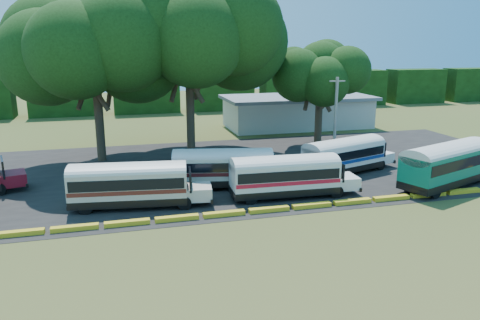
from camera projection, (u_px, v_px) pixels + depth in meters
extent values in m
plane|color=#344B19|center=(204.00, 224.00, 28.41)|extent=(160.00, 160.00, 0.00)
cube|color=black|center=(189.00, 172.00, 39.89)|extent=(64.00, 24.00, 0.02)
cube|color=gold|center=(19.00, 233.00, 26.68)|extent=(2.70, 0.45, 0.30)
cube|color=gold|center=(75.00, 228.00, 27.43)|extent=(2.70, 0.45, 0.30)
cube|color=gold|center=(127.00, 223.00, 28.18)|extent=(2.70, 0.45, 0.30)
cube|color=gold|center=(177.00, 218.00, 28.93)|extent=(2.70, 0.45, 0.30)
cube|color=gold|center=(224.00, 214.00, 29.68)|extent=(2.70, 0.45, 0.30)
cube|color=gold|center=(269.00, 210.00, 30.43)|extent=(2.70, 0.45, 0.30)
cube|color=gold|center=(312.00, 206.00, 31.18)|extent=(2.70, 0.45, 0.30)
cube|color=gold|center=(352.00, 202.00, 31.93)|extent=(2.70, 0.45, 0.30)
cube|color=gold|center=(391.00, 198.00, 32.68)|extent=(2.70, 0.45, 0.30)
cube|color=gold|center=(428.00, 195.00, 33.43)|extent=(2.70, 0.45, 0.30)
cube|color=gold|center=(464.00, 191.00, 34.18)|extent=(2.70, 0.45, 0.30)
cube|color=#B8B4A9|center=(297.00, 113.00, 60.56)|extent=(18.00, 8.00, 3.60)
cube|color=#585A60|center=(298.00, 98.00, 60.07)|extent=(19.00, 9.00, 0.40)
cube|color=black|center=(64.00, 95.00, 69.62)|extent=(10.00, 4.00, 6.00)
cube|color=black|center=(146.00, 93.00, 72.62)|extent=(10.00, 4.00, 6.00)
cube|color=black|center=(222.00, 91.00, 75.62)|extent=(10.00, 4.00, 6.00)
cube|color=black|center=(291.00, 89.00, 78.63)|extent=(10.00, 4.00, 6.00)
cube|color=black|center=(355.00, 88.00, 81.63)|extent=(10.00, 4.00, 6.00)
cube|color=black|center=(415.00, 86.00, 84.63)|extent=(10.00, 4.00, 6.00)
cube|color=black|center=(471.00, 84.00, 87.63)|extent=(10.00, 4.00, 6.00)
cube|color=maroon|center=(13.00, 178.00, 34.73)|extent=(2.18, 2.46, 0.91)
cube|color=black|center=(3.00, 167.00, 34.22)|extent=(0.66, 2.18, 1.32)
cube|color=black|center=(26.00, 182.00, 35.20)|extent=(0.73, 2.32, 0.29)
cylinder|color=black|center=(184.00, 203.00, 30.71)|extent=(0.95, 0.37, 0.93)
cylinder|color=black|center=(184.00, 194.00, 32.62)|extent=(0.95, 0.37, 0.93)
cylinder|color=black|center=(86.00, 208.00, 29.90)|extent=(0.95, 0.37, 0.93)
cylinder|color=black|center=(91.00, 198.00, 31.80)|extent=(0.95, 0.37, 0.93)
cube|color=black|center=(130.00, 199.00, 31.16)|extent=(7.82, 3.26, 0.51)
cube|color=beige|center=(129.00, 183.00, 30.89)|extent=(7.82, 3.26, 1.69)
cube|color=black|center=(129.00, 180.00, 30.84)|extent=(7.53, 3.27, 0.71)
cube|color=#591D17|center=(129.00, 188.00, 30.98)|extent=(7.75, 3.28, 0.28)
ellipsoid|color=beige|center=(128.00, 171.00, 30.69)|extent=(7.82, 3.26, 1.04)
cube|color=beige|center=(199.00, 192.00, 31.69)|extent=(1.91, 2.23, 0.88)
cube|color=black|center=(190.00, 179.00, 31.40)|extent=(0.41, 2.13, 1.27)
cube|color=black|center=(211.00, 197.00, 31.89)|extent=(0.45, 2.27, 0.28)
cube|color=black|center=(72.00, 203.00, 30.70)|extent=(0.45, 2.27, 0.28)
cylinder|color=black|center=(271.00, 185.00, 34.72)|extent=(0.94, 0.43, 0.91)
cylinder|color=black|center=(268.00, 177.00, 36.60)|extent=(0.94, 0.43, 0.91)
cylinder|color=black|center=(188.00, 186.00, 34.36)|extent=(0.94, 0.43, 0.91)
cylinder|color=black|center=(189.00, 179.00, 36.24)|extent=(0.94, 0.43, 0.91)
cube|color=black|center=(223.00, 180.00, 35.42)|extent=(7.73, 3.71, 0.50)
cube|color=silver|center=(223.00, 166.00, 35.16)|extent=(7.73, 3.71, 1.66)
cube|color=black|center=(223.00, 164.00, 35.11)|extent=(7.45, 3.70, 0.70)
cube|color=#501416|center=(223.00, 171.00, 35.24)|extent=(7.67, 3.73, 0.27)
ellipsoid|color=beige|center=(223.00, 156.00, 34.95)|extent=(7.73, 3.71, 1.02)
cube|color=silver|center=(282.00, 176.00, 35.61)|extent=(2.00, 2.28, 0.86)
cube|color=black|center=(275.00, 165.00, 35.36)|extent=(0.55, 2.07, 1.24)
cube|color=black|center=(292.00, 180.00, 35.75)|extent=(0.60, 2.21, 0.27)
cube|color=black|center=(174.00, 182.00, 35.23)|extent=(0.60, 2.21, 0.27)
cylinder|color=black|center=(337.00, 192.00, 33.04)|extent=(0.93, 0.30, 0.92)
cylinder|color=black|center=(326.00, 184.00, 34.90)|extent=(0.93, 0.30, 0.92)
cylinder|color=black|center=(251.00, 198.00, 31.72)|extent=(0.93, 0.30, 0.92)
cylinder|color=black|center=(244.00, 189.00, 33.58)|extent=(0.93, 0.30, 0.92)
cube|color=black|center=(284.00, 189.00, 33.18)|extent=(7.64, 2.62, 0.51)
cube|color=silver|center=(284.00, 174.00, 32.91)|extent=(7.64, 2.62, 1.68)
cube|color=black|center=(285.00, 172.00, 32.86)|extent=(7.34, 2.66, 0.71)
cube|color=red|center=(284.00, 179.00, 32.99)|extent=(7.56, 2.65, 0.28)
ellipsoid|color=beige|center=(285.00, 163.00, 32.70)|extent=(7.64, 2.62, 1.04)
cube|color=silver|center=(344.00, 181.00, 34.08)|extent=(1.74, 2.09, 0.87)
cube|color=black|center=(338.00, 170.00, 33.74)|extent=(0.23, 2.12, 1.26)
cube|color=black|center=(354.00, 186.00, 34.33)|extent=(0.26, 2.26, 0.28)
cube|color=black|center=(233.00, 194.00, 32.42)|extent=(0.26, 2.26, 0.28)
cylinder|color=black|center=(380.00, 165.00, 40.29)|extent=(0.94, 0.53, 0.91)
cylinder|color=black|center=(363.00, 160.00, 41.85)|extent=(0.94, 0.53, 0.91)
cylinder|color=black|center=(328.00, 176.00, 36.96)|extent=(0.94, 0.53, 0.91)
cylinder|color=black|center=(312.00, 171.00, 38.53)|extent=(0.94, 0.53, 0.91)
cube|color=black|center=(343.00, 167.00, 39.13)|extent=(7.78, 4.54, 0.50)
cube|color=white|center=(344.00, 154.00, 38.87)|extent=(7.78, 4.54, 1.66)
cube|color=black|center=(344.00, 152.00, 38.82)|extent=(7.52, 4.50, 0.70)
cube|color=navy|center=(344.00, 158.00, 38.95)|extent=(7.72, 4.55, 0.27)
ellipsoid|color=beige|center=(344.00, 145.00, 38.66)|extent=(7.78, 4.54, 1.02)
cube|color=white|center=(380.00, 157.00, 41.51)|extent=(2.19, 2.42, 0.86)
cube|color=black|center=(376.00, 148.00, 40.98)|extent=(0.80, 2.02, 1.25)
cube|color=black|center=(385.00, 159.00, 42.01)|extent=(0.87, 2.16, 0.27)
cube|color=black|center=(310.00, 175.00, 37.17)|extent=(0.87, 2.16, 0.27)
cylinder|color=black|center=(461.00, 169.00, 38.62)|extent=(1.07, 0.63, 1.03)
cylinder|color=black|center=(436.00, 192.00, 32.93)|extent=(1.07, 0.63, 1.03)
cylinder|color=black|center=(409.00, 184.00, 34.68)|extent=(1.07, 0.63, 1.03)
cube|color=black|center=(445.00, 179.00, 35.45)|extent=(8.84, 5.37, 0.57)
cube|color=#0A6C52|center=(447.00, 163.00, 35.15)|extent=(8.84, 5.37, 1.89)
cube|color=black|center=(448.00, 160.00, 35.09)|extent=(8.55, 5.31, 0.79)
ellipsoid|color=beige|center=(449.00, 151.00, 34.91)|extent=(8.84, 5.37, 1.16)
cube|color=black|center=(479.00, 154.00, 37.65)|extent=(0.97, 2.28, 1.42)
cube|color=black|center=(412.00, 190.00, 33.13)|extent=(1.05, 2.44, 0.31)
cylinder|color=#3B2F1D|center=(99.00, 121.00, 42.85)|extent=(0.80, 0.80, 7.36)
cylinder|color=#3B2F1D|center=(111.00, 86.00, 42.79)|extent=(1.33, 2.67, 4.21)
cylinder|color=#3B2F1D|center=(86.00, 86.00, 42.61)|extent=(2.06, 2.34, 4.21)
cylinder|color=#3B2F1D|center=(94.00, 88.00, 40.82)|extent=(2.72, 0.90, 4.21)
ellipsoid|color=black|center=(93.00, 42.00, 41.11)|extent=(11.19, 11.19, 8.21)
cylinder|color=#3B2F1D|center=(190.00, 114.00, 45.18)|extent=(0.80, 0.80, 7.98)
cylinder|color=#3B2F1D|center=(201.00, 78.00, 45.06)|extent=(1.40, 2.85, 4.54)
cylinder|color=#3B2F1D|center=(178.00, 78.00, 44.87)|extent=(2.18, 2.48, 4.54)
cylinder|color=#3B2F1D|center=(189.00, 79.00, 43.08)|extent=(2.91, 0.93, 4.54)
ellipsoid|color=black|center=(188.00, 32.00, 43.31)|extent=(12.93, 12.93, 9.48)
cylinder|color=#3B2F1D|center=(319.00, 118.00, 50.80)|extent=(0.80, 0.80, 5.51)
cylinder|color=#3B2F1D|center=(328.00, 95.00, 50.94)|extent=(1.13, 2.13, 3.20)
cylinder|color=#3B2F1D|center=(308.00, 95.00, 50.76)|extent=(1.69, 1.89, 3.20)
cylinder|color=#3B2F1D|center=(323.00, 97.00, 48.97)|extent=(2.15, 0.80, 3.20)
ellipsoid|color=black|center=(321.00, 67.00, 49.47)|extent=(7.34, 7.34, 5.38)
cylinder|color=gray|center=(336.00, 116.00, 45.32)|extent=(0.30, 0.30, 7.51)
cube|color=gray|center=(337.00, 81.00, 44.49)|extent=(1.60, 0.12, 0.12)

